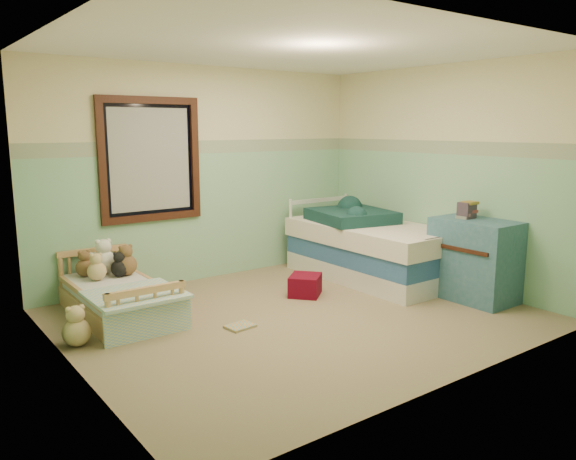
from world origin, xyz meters
TOP-DOWN VIEW (x-y plane):
  - floor at (0.00, 0.00)m, footprint 4.20×3.60m
  - ceiling at (0.00, 0.00)m, footprint 4.20×3.60m
  - wall_back at (0.00, 1.80)m, footprint 4.20×0.04m
  - wall_front at (0.00, -1.80)m, footprint 4.20×0.04m
  - wall_left at (-2.10, 0.00)m, footprint 0.04×3.60m
  - wall_right at (2.10, 0.00)m, footprint 0.04×3.60m
  - wainscot_mint at (0.00, 1.79)m, footprint 4.20×0.01m
  - border_strip at (0.00, 1.79)m, footprint 4.20×0.01m
  - window_frame at (-0.70, 1.76)m, footprint 1.16×0.06m
  - window_blinds at (-0.70, 1.77)m, footprint 0.92×0.01m
  - toddler_bed_frame at (-1.39, 1.05)m, footprint 0.73×1.46m
  - toddler_mattress at (-1.39, 1.05)m, footprint 0.67×1.40m
  - patchwork_quilt at (-1.39, 0.60)m, footprint 0.79×0.73m
  - plush_bed_brown at (-1.54, 1.55)m, footprint 0.18×0.18m
  - plush_bed_white at (-1.34, 1.55)m, footprint 0.25×0.25m
  - plush_bed_tan at (-1.49, 1.33)m, footprint 0.19×0.19m
  - plush_bed_dark at (-1.26, 1.33)m, footprint 0.18×0.18m
  - plush_floor_cream at (-1.62, 0.65)m, footprint 0.23×0.23m
  - plush_floor_tan at (-1.95, 0.51)m, footprint 0.24×0.24m
  - twin_bed_frame at (1.55, 0.58)m, footprint 1.01×2.02m
  - twin_boxspring at (1.55, 0.58)m, footprint 1.01×2.02m
  - twin_mattress at (1.55, 0.58)m, footprint 1.05×2.06m
  - teal_blanket at (1.50, 0.88)m, footprint 1.01×1.05m
  - dresser at (1.82, -0.67)m, footprint 0.53×0.85m
  - book_stack at (1.82, -0.54)m, footprint 0.18×0.14m
  - red_pillow at (0.48, 0.50)m, footprint 0.48×0.47m
  - floor_book at (-0.63, 0.06)m, footprint 0.27×0.22m
  - extra_plush_0 at (-1.19, 1.35)m, footprint 0.22×0.22m
  - extra_plush_1 at (-1.46, 1.58)m, footprint 0.16×0.16m

SIDE VIEW (x-z plane):
  - floor at x=0.00m, z-range -0.02..0.00m
  - floor_book at x=-0.63m, z-range 0.00..0.02m
  - toddler_bed_frame at x=-1.39m, z-range 0.00..0.19m
  - twin_bed_frame at x=1.55m, z-range 0.00..0.22m
  - red_pillow at x=0.48m, z-range 0.00..0.22m
  - plush_floor_cream at x=-1.62m, z-range 0.00..0.23m
  - plush_floor_tan at x=-1.95m, z-range 0.00..0.24m
  - toddler_mattress at x=-1.39m, z-range 0.19..0.31m
  - patchwork_quilt at x=-1.39m, z-range 0.31..0.34m
  - twin_boxspring at x=1.55m, z-range 0.22..0.44m
  - extra_plush_1 at x=-1.46m, z-range 0.31..0.47m
  - plush_bed_dark at x=-1.26m, z-range 0.31..0.48m
  - plush_bed_brown at x=-1.54m, z-range 0.31..0.49m
  - plush_bed_tan at x=-1.49m, z-range 0.31..0.49m
  - extra_plush_0 at x=-1.19m, z-range 0.31..0.52m
  - dresser at x=1.82m, z-range 0.00..0.85m
  - plush_bed_white at x=-1.34m, z-range 0.31..0.55m
  - twin_mattress at x=1.55m, z-range 0.44..0.66m
  - teal_blanket at x=1.50m, z-range 0.66..0.80m
  - wainscot_mint at x=0.00m, z-range 0.00..1.50m
  - book_stack at x=1.82m, z-range 0.85..1.03m
  - wall_back at x=0.00m, z-range 0.00..2.50m
  - wall_front at x=0.00m, z-range 0.00..2.50m
  - wall_left at x=-2.10m, z-range 0.00..2.50m
  - wall_right at x=2.10m, z-range 0.00..2.50m
  - window_blinds at x=-0.70m, z-range 0.89..2.01m
  - window_frame at x=-0.70m, z-range 0.77..2.13m
  - border_strip at x=0.00m, z-range 1.50..1.65m
  - ceiling at x=0.00m, z-range 2.50..2.52m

